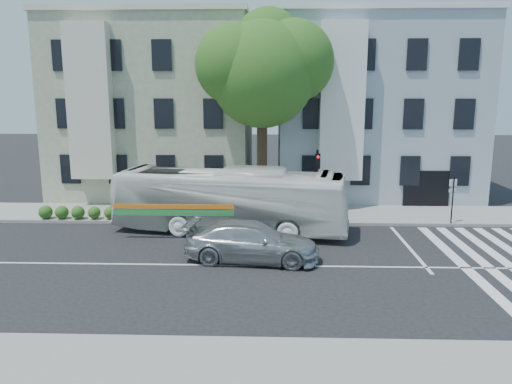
{
  "coord_description": "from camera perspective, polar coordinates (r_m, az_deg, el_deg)",
  "views": [
    {
      "loc": [
        0.55,
        -18.38,
        6.64
      ],
      "look_at": [
        -0.13,
        2.57,
        2.4
      ],
      "focal_mm": 35.0,
      "sensor_mm": 36.0,
      "label": 1
    }
  ],
  "objects": [
    {
      "name": "far_sign_pole",
      "position": [
        26.58,
        21.57,
        -0.15
      ],
      "size": [
        0.42,
        0.23,
        2.39
      ],
      "rotation": [
        0.0,
        0.0,
        0.36
      ],
      "color": "black",
      "rests_on": "sidewalk_far"
    },
    {
      "name": "traffic_signal",
      "position": [
        25.32,
        7.0,
        1.79
      ],
      "size": [
        0.39,
        0.51,
        3.77
      ],
      "rotation": [
        0.0,
        0.0,
        -0.18
      ],
      "color": "black",
      "rests_on": "ground"
    },
    {
      "name": "street_tree",
      "position": [
        27.15,
        0.86,
        13.95
      ],
      "size": [
        7.3,
        5.9,
        11.1
      ],
      "color": "#2D2116",
      "rests_on": "ground"
    },
    {
      "name": "building_left",
      "position": [
        34.24,
        -11.01,
        9.33
      ],
      "size": [
        12.0,
        10.0,
        11.0
      ],
      "primitive_type": "cube",
      "color": "gray",
      "rests_on": "ground"
    },
    {
      "name": "sidewalk_far",
      "position": [
        27.19,
        0.66,
        -2.53
      ],
      "size": [
        80.0,
        4.0,
        0.15
      ],
      "primitive_type": "cube",
      "color": "gray",
      "rests_on": "ground"
    },
    {
      "name": "sedan",
      "position": [
        19.91,
        -0.45,
        -5.69
      ],
      "size": [
        2.76,
        5.55,
        1.55
      ],
      "primitive_type": "imported",
      "rotation": [
        0.0,
        0.0,
        1.46
      ],
      "color": "#B8BCC0",
      "rests_on": "ground"
    },
    {
      "name": "sidewalk_near",
      "position": [
        12.3,
        -1.05,
        -20.85
      ],
      "size": [
        80.0,
        4.0,
        0.15
      ],
      "primitive_type": "cube",
      "color": "gray",
      "rests_on": "ground"
    },
    {
      "name": "building_right",
      "position": [
        34.02,
        12.97,
        9.23
      ],
      "size": [
        12.0,
        10.0,
        11.0
      ],
      "primitive_type": "cube",
      "color": "#96A2B3",
      "rests_on": "ground"
    },
    {
      "name": "hedge",
      "position": [
        26.53,
        -14.54,
        -2.32
      ],
      "size": [
        8.15,
        4.09,
        0.7
      ],
      "primitive_type": null,
      "rotation": [
        0.0,
        0.0,
        0.4
      ],
      "color": "#316621",
      "rests_on": "sidewalk_far"
    },
    {
      "name": "bus",
      "position": [
        23.7,
        -2.99,
        -0.97
      ],
      "size": [
        4.47,
        11.45,
        3.11
      ],
      "primitive_type": "imported",
      "rotation": [
        0.0,
        0.0,
        1.4
      ],
      "color": "white",
      "rests_on": "ground"
    },
    {
      "name": "ground",
      "position": [
        19.55,
        0.15,
        -8.42
      ],
      "size": [
        120.0,
        120.0,
        0.0
      ],
      "primitive_type": "plane",
      "color": "black",
      "rests_on": "ground"
    }
  ]
}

